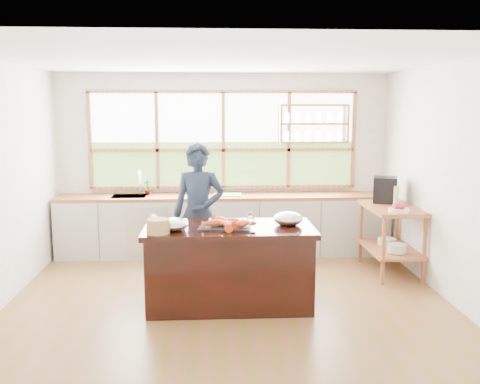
{
  "coord_description": "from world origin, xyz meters",
  "views": [
    {
      "loc": [
        -0.19,
        -5.91,
        2.18
      ],
      "look_at": [
        0.14,
        0.15,
        1.23
      ],
      "focal_mm": 40.0,
      "sensor_mm": 36.0,
      "label": 1
    }
  ],
  "objects": [
    {
      "name": "fruit_bowl",
      "position": [
        2.14,
        0.5,
        0.94
      ],
      "size": [
        0.25,
        0.25,
        0.11
      ],
      "color": "silver",
      "rests_on": "right_shelf_unit"
    },
    {
      "name": "espresso_machine",
      "position": [
        2.19,
        1.2,
        1.08
      ],
      "size": [
        0.4,
        0.41,
        0.35
      ],
      "primitive_type": "cube",
      "rotation": [
        0.0,
        0.0,
        -0.34
      ],
      "color": "black",
      "rests_on": "right_shelf_unit"
    },
    {
      "name": "cutting_board",
      "position": [
        0.05,
        1.94,
        0.91
      ],
      "size": [
        0.42,
        0.33,
        0.01
      ],
      "primitive_type": "cube",
      "rotation": [
        0.0,
        0.0,
        -0.08
      ],
      "color": "#76CE52",
      "rests_on": "back_counter"
    },
    {
      "name": "parchment_roll",
      "position": [
        -0.83,
        0.01,
        0.94
      ],
      "size": [
        0.15,
        0.31,
        0.08
      ],
      "primitive_type": "cylinder",
      "rotation": [
        1.57,
        0.0,
        0.23
      ],
      "color": "white",
      "rests_on": "island"
    },
    {
      "name": "slate_board",
      "position": [
        -0.04,
        -0.25,
        0.91
      ],
      "size": [
        0.59,
        0.46,
        0.02
      ],
      "primitive_type": "cube",
      "rotation": [
        0.0,
        0.0,
        -0.12
      ],
      "color": "black",
      "rests_on": "island"
    },
    {
      "name": "right_shelf_unit",
      "position": [
        2.19,
        0.89,
        0.6
      ],
      "size": [
        0.62,
        1.1,
        0.9
      ],
      "color": "#9C5A2E",
      "rests_on": "ground_plane"
    },
    {
      "name": "wine_bottle",
      "position": [
        2.24,
        0.9,
        1.03
      ],
      "size": [
        0.08,
        0.08,
        0.27
      ],
      "primitive_type": "cylinder",
      "rotation": [
        0.0,
        0.0,
        0.23
      ],
      "color": "#B9C869",
      "rests_on": "right_shelf_unit"
    },
    {
      "name": "wine_glass",
      "position": [
        0.21,
        -0.54,
        1.06
      ],
      "size": [
        0.08,
        0.08,
        0.22
      ],
      "color": "white",
      "rests_on": "island"
    },
    {
      "name": "potted_plant",
      "position": [
        -1.14,
        2.0,
        1.02
      ],
      "size": [
        0.14,
        0.1,
        0.24
      ],
      "primitive_type": "imported",
      "rotation": [
        0.0,
        0.0,
        -0.15
      ],
      "color": "slate",
      "rests_on": "back_counter"
    },
    {
      "name": "back_counter",
      "position": [
        -0.02,
        1.94,
        0.45
      ],
      "size": [
        4.9,
        0.63,
        0.9
      ],
      "color": "#BCB7B1",
      "rests_on": "ground_plane"
    },
    {
      "name": "ground_plane",
      "position": [
        0.0,
        0.0,
        0.0
      ],
      "size": [
        5.0,
        5.0,
        0.0
      ],
      "primitive_type": "plane",
      "color": "brown"
    },
    {
      "name": "lobster_pile",
      "position": [
        -0.02,
        -0.28,
        0.96
      ],
      "size": [
        0.52,
        0.48,
        0.08
      ],
      "color": "red",
      "rests_on": "slate_board"
    },
    {
      "name": "mixing_bowl_left",
      "position": [
        -0.59,
        -0.36,
        0.96
      ],
      "size": [
        0.3,
        0.3,
        0.14
      ],
      "primitive_type": "ellipsoid",
      "color": "#B7BABE",
      "rests_on": "island"
    },
    {
      "name": "cook",
      "position": [
        -0.35,
        0.6,
        0.88
      ],
      "size": [
        0.7,
        0.52,
        1.76
      ],
      "primitive_type": "imported",
      "rotation": [
        0.0,
        0.0,
        -0.17
      ],
      "color": "#1A2336",
      "rests_on": "ground_plane"
    },
    {
      "name": "mixing_bowl_right",
      "position": [
        0.65,
        -0.15,
        0.97
      ],
      "size": [
        0.32,
        0.32,
        0.16
      ],
      "primitive_type": "ellipsoid",
      "color": "#B7BABE",
      "rests_on": "island"
    },
    {
      "name": "wicker_basket",
      "position": [
        -0.74,
        -0.49,
        0.98
      ],
      "size": [
        0.24,
        0.24,
        0.15
      ],
      "primitive_type": "cylinder",
      "color": "#AA8D4B",
      "rests_on": "island"
    },
    {
      "name": "island",
      "position": [
        0.0,
        -0.2,
        0.45
      ],
      "size": [
        1.85,
        0.9,
        0.9
      ],
      "color": "black",
      "rests_on": "ground_plane"
    },
    {
      "name": "room_shell",
      "position": [
        0.02,
        0.51,
        1.75
      ],
      "size": [
        5.02,
        4.52,
        2.71
      ],
      "color": "white",
      "rests_on": "ground_plane"
    }
  ]
}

